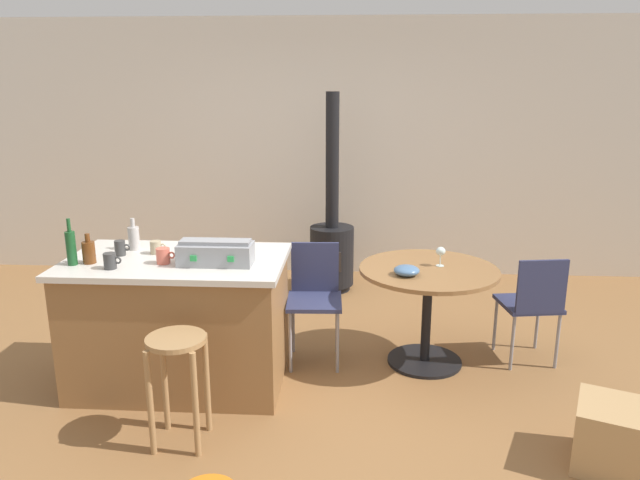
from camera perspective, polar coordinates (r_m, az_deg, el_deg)
ground_plane at (r=4.37m, az=-2.55°, el=-13.08°), size 8.80×8.80×0.00m
back_wall at (r=6.44m, az=-0.27°, el=8.70°), size 8.00×0.10×2.70m
kitchen_island at (r=4.24m, az=-13.31°, el=-7.56°), size 1.46×0.89×0.91m
wooden_stool at (r=3.55m, az=-13.51°, el=-11.65°), size 0.34×0.34×0.67m
dining_table at (r=4.43m, az=10.31°, el=-4.83°), size 1.01×1.01×0.75m
folding_chair_near at (r=4.45m, az=-0.52°, el=-5.07°), size 0.42×0.42×0.88m
folding_chair_far at (r=4.65m, az=19.75°, el=-5.54°), size 0.45×0.45×0.85m
wood_stove at (r=5.95m, az=1.15°, el=-0.34°), size 0.44×0.45×1.96m
toolbox at (r=3.89m, az=-9.97°, el=-1.22°), size 0.48×0.22×0.16m
bottle_0 at (r=4.13m, az=-22.79°, el=-0.63°), size 0.06×0.06×0.31m
bottle_1 at (r=4.36m, az=-17.45°, el=0.23°), size 0.08×0.08×0.23m
bottle_2 at (r=4.13m, az=-21.32°, el=-1.06°), size 0.08×0.08×0.20m
cup_0 at (r=4.23m, az=-15.46°, el=-0.68°), size 0.11×0.08×0.09m
cup_1 at (r=3.97m, az=-19.49°, el=-1.90°), size 0.11×0.08×0.10m
cup_2 at (r=3.98m, az=-14.81°, el=-1.48°), size 0.12×0.09×0.10m
cup_3 at (r=4.25m, az=-18.62°, el=-0.73°), size 0.11×0.07×0.10m
wine_glass at (r=4.41m, az=11.51°, el=-1.14°), size 0.07×0.07×0.14m
serving_bowl at (r=4.18m, az=8.32°, el=-2.91°), size 0.18×0.18×0.07m
cardboard_box at (r=3.76m, az=27.23°, el=-16.65°), size 0.62×0.56×0.37m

